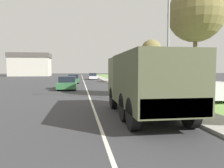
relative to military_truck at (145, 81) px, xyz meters
The scene contains 14 objects.
ground_plane 27.21m from the military_truck, 94.50° to the left, with size 180.00×180.00×0.00m, color #38383A.
lane_centre_stripe 27.21m from the military_truck, 94.50° to the left, with size 0.12×120.00×0.00m.
sidewalk_right 27.23m from the military_truck, 85.00° to the left, with size 1.80×120.00×0.12m.
grass_strip_right 27.96m from the military_truck, 75.97° to the left, with size 7.00×120.00×0.02m.
military_truck is the anchor object (origin of this frame).
car_nearest_ahead 15.24m from the military_truck, 105.96° to the left, with size 1.93×4.88×1.39m.
car_second_ahead 25.58m from the military_truck, 98.63° to the left, with size 1.72×4.45×1.38m.
car_third_ahead 37.83m from the military_truck, 90.12° to the left, with size 1.73×4.82×1.38m.
pickup_truck 7.94m from the military_truck, 43.53° to the left, with size 1.95×5.47×1.75m.
lamp_post 5.17m from the military_truck, 57.29° to the left, with size 1.69×0.24×6.90m.
tree_mid_right 8.32m from the military_truck, 44.15° to the left, with size 3.88×3.88×7.87m.
tree_far_right 24.56m from the military_truck, 70.76° to the left, with size 3.11×3.11×6.68m.
utility_box 6.15m from the military_truck, 47.50° to the left, with size 0.55×0.45×0.70m.
building_distant 69.09m from the military_truck, 105.94° to the left, with size 12.94×8.54×7.50m.
Camera 1 is at (-0.73, 3.61, 2.10)m, focal length 35.00 mm.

